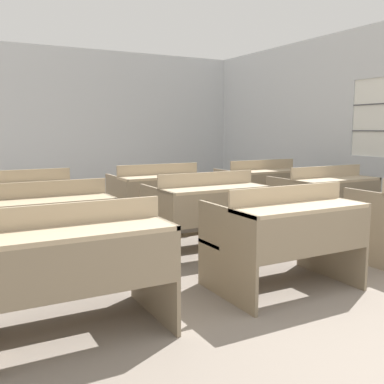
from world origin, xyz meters
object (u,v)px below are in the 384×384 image
Objects in this scene: bench_third_left at (20,205)px; bench_third_center at (158,194)px; bench_third_right at (262,187)px; bench_front_center at (285,234)px; bench_second_left at (43,226)px; bench_second_right at (325,198)px; bench_second_center at (206,210)px; bench_front_left at (76,264)px.

bench_third_left and bench_third_center have the same top height.
bench_third_left is at bearing 179.84° from bench_third_right.
bench_second_left is at bearing 143.35° from bench_front_center.
bench_third_right is at bearing 91.10° from bench_second_right.
bench_front_center is at bearing -55.86° from bench_third_left.
bench_second_center is at bearing -143.60° from bench_third_right.
bench_third_center is at bearing 37.26° from bench_second_left.
bench_second_left is 1.00× the size of bench_third_center.
bench_second_left is 1.28m from bench_third_left.
bench_second_left is at bearing -159.44° from bench_third_right.
bench_front_center is at bearing -123.60° from bench_third_right.
bench_third_left is (-0.03, 1.28, 0.00)m from bench_second_left.
bench_front_center and bench_second_left have the same top height.
bench_third_center is at bearing 179.06° from bench_third_right.
bench_front_left is 1.00× the size of bench_third_left.
bench_second_right and bench_third_right have the same top height.
bench_front_left is at bearing -124.05° from bench_third_center.
bench_front_left is 1.00× the size of bench_front_center.
bench_front_left is 1.00× the size of bench_second_right.
bench_front_left and bench_second_right have the same top height.
bench_second_center is 1.00× the size of bench_third_right.
bench_second_left and bench_third_left have the same top height.
bench_second_center is at bearing -90.70° from bench_third_center.
bench_third_right is (3.38, 1.27, 0.00)m from bench_second_left.
bench_second_left and bench_third_center have the same top height.
bench_second_right is (3.44, 1.29, 0.00)m from bench_front_left.
bench_second_left is 2.14m from bench_third_center.
bench_front_center and bench_second_right have the same top height.
bench_front_left is at bearing -159.51° from bench_second_right.
bench_front_left is at bearing -179.63° from bench_front_center.
bench_third_center is (1.74, 2.57, 0.00)m from bench_front_left.
bench_second_right is 1.00× the size of bench_third_right.
bench_third_left is (-1.73, 2.54, 0.00)m from bench_front_center.
bench_front_center is 3.04m from bench_third_right.
bench_second_left is 1.00× the size of bench_second_right.
bench_front_center is 3.07m from bench_third_left.
bench_second_left is at bearing -179.82° from bench_second_right.
bench_third_left is 3.41m from bench_third_right.
bench_third_right is (3.42, 2.55, 0.00)m from bench_front_left.
bench_front_center is at bearing -89.53° from bench_second_center.
bench_front_center is (1.73, 0.01, 0.00)m from bench_front_left.
bench_second_right is at bearing -88.90° from bench_third_right.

